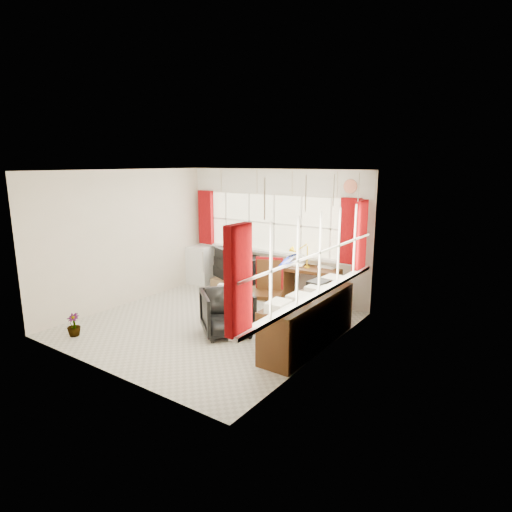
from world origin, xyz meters
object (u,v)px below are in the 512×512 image
Objects in this scene: crt_tv at (244,269)px; desk_lamp at (307,251)px; task_chair at (268,289)px; credenza at (309,320)px; radiator at (233,305)px; mini_fridge at (201,264)px; tv_bench at (244,287)px; office_chair at (227,312)px; desk at (307,284)px.

desk_lamp is at bearing 1.42° from crt_tv.
task_chair reaches higher than credenza.
desk_lamp is 1.88m from credenza.
radiator is 0.74× the size of mini_fridge.
task_chair is (-0.10, -1.14, -0.46)m from desk_lamp.
desk_lamp reaches higher than mini_fridge.
task_chair is 1.79m from tv_bench.
office_chair is (-0.37, -1.88, -0.69)m from desk_lamp.
credenza is 2.84× the size of crt_tv.
desk_lamp is at bearing 27.89° from office_chair.
credenza is at bearing -33.70° from tv_bench.
desk_lamp is at bearing -1.31° from mini_fridge.
crt_tv is 0.85× the size of mini_fridge.
office_chair is 3.00m from mini_fridge.
radiator is 1.56m from credenza.
radiator is (-0.30, 0.54, -0.10)m from office_chair.
radiator is at bearing -60.78° from crt_tv.
desk_lamp is 1.50m from crt_tv.
desk_lamp is 0.53× the size of mini_fridge.
desk is 0.68× the size of credenza.
desk is at bearing 86.30° from task_chair.
tv_bench is (-1.39, -0.08, -0.28)m from desk.
desk_lamp is 2.04m from office_chair.
task_chair reaches higher than mini_fridge.
tv_bench is at bearing 139.59° from task_chair.
credenza is 2.75m from tv_bench.
credenza is (1.24, 0.34, 0.04)m from office_chair.
mini_fridge is (-1.99, 1.40, 0.17)m from radiator.
desk_lamp is at bearing 63.23° from radiator.
tv_bench is (-1.41, -0.02, -0.92)m from desk_lamp.
radiator is 2.44m from mini_fridge.
desk reaches higher than radiator.
office_chair is 2.12m from crt_tv.
desk is 1.76× the size of office_chair.
mini_fridge reaches higher than desk.
mini_fridge is (-1.25, 0.08, 0.29)m from tv_bench.
desk is at bearing 119.02° from credenza.
crt_tv is (-1.03, 1.84, 0.15)m from office_chair.
mini_fridge is at bearing 144.90° from radiator.
crt_tv reaches higher than radiator.
desk_lamp is at bearing -69.05° from desk.
task_chair is 0.69m from radiator.
task_chair is at bearing 19.23° from radiator.
office_chair is 0.38× the size of credenza.
radiator is at bearing -114.97° from desk.
tv_bench is at bearing 146.30° from credenza.
mini_fridge is at bearing 155.61° from credenza.
crt_tv reaches higher than tv_bench.
desk is 1.92× the size of crt_tv.
office_chair reaches higher than tv_bench.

